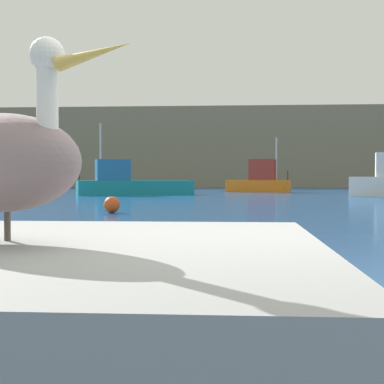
{
  "coord_description": "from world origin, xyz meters",
  "views": [
    {
      "loc": [
        -0.37,
        -3.21,
        1.11
      ],
      "look_at": [
        -1.81,
        16.75,
        0.61
      ],
      "focal_mm": 55.47,
      "sensor_mm": 36.0,
      "label": 1
    }
  ],
  "objects_px": {
    "pelican": "(0,160)",
    "mooring_buoy": "(112,205)",
    "fishing_boat_teal": "(130,184)",
    "fishing_boat_orange": "(260,180)"
  },
  "relations": [
    {
      "from": "fishing_boat_orange",
      "to": "fishing_boat_teal",
      "type": "relative_size",
      "value": 0.66
    },
    {
      "from": "pelican",
      "to": "fishing_boat_teal",
      "type": "height_order",
      "value": "fishing_boat_teal"
    },
    {
      "from": "pelican",
      "to": "mooring_buoy",
      "type": "bearing_deg",
      "value": 131.73
    },
    {
      "from": "fishing_boat_teal",
      "to": "pelican",
      "type": "bearing_deg",
      "value": 79.41
    },
    {
      "from": "fishing_boat_teal",
      "to": "mooring_buoy",
      "type": "bearing_deg",
      "value": 78.65
    },
    {
      "from": "fishing_boat_teal",
      "to": "mooring_buoy",
      "type": "distance_m",
      "value": 18.71
    },
    {
      "from": "pelican",
      "to": "mooring_buoy",
      "type": "xyz_separation_m",
      "value": [
        -2.77,
        15.62,
        -0.93
      ]
    },
    {
      "from": "fishing_boat_orange",
      "to": "fishing_boat_teal",
      "type": "height_order",
      "value": "fishing_boat_teal"
    },
    {
      "from": "fishing_boat_orange",
      "to": "mooring_buoy",
      "type": "relative_size",
      "value": 9.62
    },
    {
      "from": "pelican",
      "to": "mooring_buoy",
      "type": "height_order",
      "value": "pelican"
    }
  ]
}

